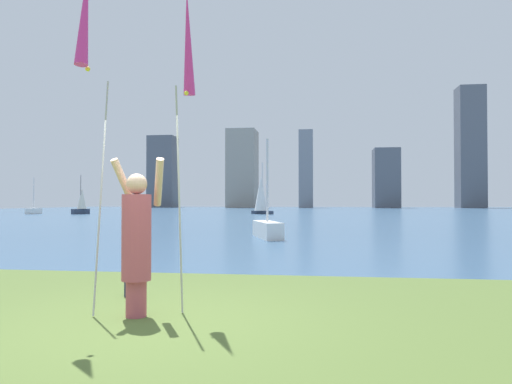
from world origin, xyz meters
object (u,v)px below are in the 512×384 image
at_px(kite_flag_right, 188,48).
at_px(sailboat_0, 261,194).
at_px(sailboat_1, 267,229).
at_px(person, 137,238).
at_px(sailboat_4, 34,211).
at_px(kite_flag_left, 86,22).
at_px(bag, 133,287).
at_px(sailboat_2, 82,201).

bearing_deg(kite_flag_right, sailboat_0, 96.05).
distance_m(kite_flag_right, sailboat_1, 13.00).
height_order(person, sailboat_0, sailboat_0).
bearing_deg(kite_flag_right, sailboat_4, 124.50).
bearing_deg(person, kite_flag_right, 40.92).
relative_size(sailboat_0, sailboat_1, 1.49).
bearing_deg(sailboat_4, kite_flag_left, -56.89).
bearing_deg(sailboat_0, bag, -85.13).
bearing_deg(sailboat_2, sailboat_1, -52.66).
bearing_deg(person, sailboat_2, 118.34).
bearing_deg(sailboat_1, sailboat_4, 133.46).
relative_size(person, kite_flag_left, 0.45).
bearing_deg(sailboat_0, sailboat_2, -171.74).
xyz_separation_m(kite_flag_left, sailboat_4, (-29.58, 45.35, -3.24)).
bearing_deg(sailboat_1, kite_flag_left, -92.93).
bearing_deg(kite_flag_left, sailboat_2, 117.70).
height_order(person, sailboat_1, sailboat_1).
height_order(person, bag, person).
bearing_deg(kite_flag_left, person, 33.52).
bearing_deg(bag, kite_flag_left, -89.11).
height_order(kite_flag_left, sailboat_0, sailboat_0).
distance_m(person, sailboat_0, 48.71).
height_order(bag, sailboat_2, sailboat_2).
bearing_deg(person, kite_flag_left, -146.52).
distance_m(sailboat_0, sailboat_2, 20.28).
bearing_deg(sailboat_4, kite_flag_right, -55.50).
distance_m(kite_flag_left, sailboat_2, 51.90).
bearing_deg(kite_flag_right, sailboat_2, 119.13).
distance_m(kite_flag_left, kite_flag_right, 1.32).
height_order(sailboat_0, sailboat_1, sailboat_0).
relative_size(bag, sailboat_0, 0.05).
height_order(person, kite_flag_right, kite_flag_right).
xyz_separation_m(bag, sailboat_0, (-4.02, 47.26, 2.09)).
relative_size(kite_flag_left, sailboat_1, 1.12).
distance_m(kite_flag_right, sailboat_2, 51.69).
distance_m(bag, sailboat_4, 52.83).
distance_m(sailboat_1, sailboat_4, 44.00).
bearing_deg(sailboat_0, kite_flag_right, -83.95).
bearing_deg(bag, sailboat_1, 86.57).
relative_size(kite_flag_right, sailboat_4, 1.03).
height_order(bag, sailboat_4, sailboat_4).
relative_size(person, kite_flag_right, 0.46).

